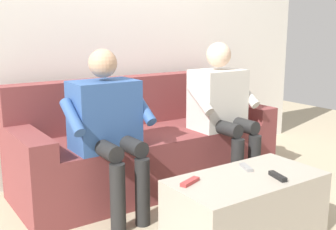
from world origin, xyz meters
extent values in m
plane|color=tan|center=(0.00, 0.60, 0.00)|extent=(8.00, 8.00, 0.00)
cube|color=silver|center=(0.00, -0.62, 1.22)|extent=(4.38, 0.06, 2.44)
cube|color=brown|center=(0.00, 0.00, 0.23)|extent=(1.78, 0.61, 0.45)
cube|color=brown|center=(0.00, -0.39, 0.43)|extent=(2.15, 0.17, 0.87)
cube|color=brown|center=(-0.98, 0.00, 0.29)|extent=(0.18, 0.61, 0.59)
cube|color=brown|center=(0.98, 0.00, 0.29)|extent=(0.18, 0.61, 0.59)
cube|color=#A89E8E|center=(0.00, 1.02, 0.20)|extent=(0.95, 0.49, 0.41)
cube|color=beige|center=(-0.51, 0.15, 0.70)|extent=(0.41, 0.30, 0.48)
sphere|color=beige|center=(-0.51, 0.15, 1.06)|extent=(0.20, 0.20, 0.20)
cylinder|color=black|center=(-0.60, 0.33, 0.51)|extent=(0.11, 0.35, 0.11)
cylinder|color=black|center=(-0.42, 0.33, 0.51)|extent=(0.11, 0.35, 0.11)
cylinder|color=black|center=(-0.60, 0.50, 0.23)|extent=(0.10, 0.10, 0.45)
cylinder|color=black|center=(-0.42, 0.50, 0.23)|extent=(0.10, 0.10, 0.45)
cylinder|color=beige|center=(-0.75, 0.23, 0.73)|extent=(0.08, 0.27, 0.22)
cylinder|color=beige|center=(-0.27, 0.23, 0.73)|extent=(0.08, 0.27, 0.22)
cube|color=#335693|center=(0.51, 0.16, 0.69)|extent=(0.44, 0.29, 0.47)
sphere|color=tan|center=(0.51, 0.16, 1.04)|extent=(0.19, 0.19, 0.19)
cylinder|color=black|center=(0.42, 0.33, 0.51)|extent=(0.11, 0.34, 0.11)
cylinder|color=black|center=(0.60, 0.33, 0.51)|extent=(0.11, 0.34, 0.11)
cylinder|color=black|center=(0.42, 0.50, 0.23)|extent=(0.10, 0.10, 0.45)
cylinder|color=black|center=(0.60, 0.50, 0.23)|extent=(0.10, 0.10, 0.45)
cylinder|color=#335693|center=(0.25, 0.24, 0.72)|extent=(0.08, 0.27, 0.22)
cylinder|color=#335693|center=(0.77, 0.24, 0.72)|extent=(0.08, 0.27, 0.22)
cube|color=#B73333|center=(0.35, 0.92, 0.42)|extent=(0.15, 0.09, 0.02)
cube|color=black|center=(-0.13, 1.14, 0.42)|extent=(0.07, 0.15, 0.03)
cube|color=gray|center=(-0.09, 0.92, 0.42)|extent=(0.08, 0.14, 0.02)
camera|label=1|loc=(1.73, 2.72, 1.29)|focal=44.99mm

